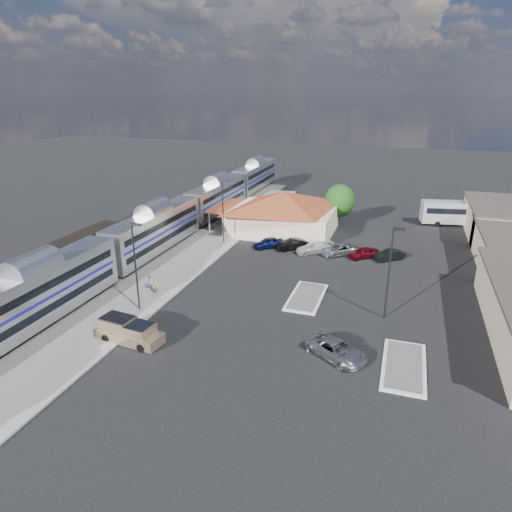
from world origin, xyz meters
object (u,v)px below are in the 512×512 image
(pickup_truck, at_px, (130,332))
(coach_bus, at_px, (461,212))
(station_depot, at_px, (283,212))
(suv, at_px, (336,350))

(pickup_truck, relative_size, coach_bus, 0.49)
(station_depot, height_order, pickup_truck, station_depot)
(station_depot, xyz_separation_m, coach_bus, (25.93, 12.00, -0.92))
(coach_bus, bearing_deg, station_depot, 104.60)
(suv, distance_m, coach_bus, 46.16)
(suv, relative_size, coach_bus, 0.43)
(station_depot, relative_size, pickup_truck, 3.04)
(station_depot, distance_m, suv, 35.06)
(suv, xyz_separation_m, coach_bus, (12.67, 44.36, 1.48))
(pickup_truck, xyz_separation_m, coach_bus, (29.87, 47.42, 1.26))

